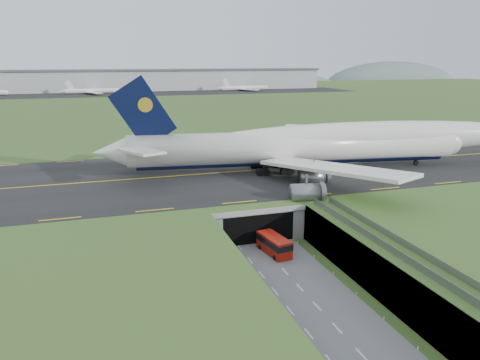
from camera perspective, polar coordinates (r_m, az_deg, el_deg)
name	(u,v)px	position (r m, az deg, el deg)	size (l,w,h in m)	color
ground	(277,264)	(69.95, 4.53, -10.20)	(900.00, 900.00, 0.00)	#396026
airfield_deck	(277,245)	(68.75, 4.58, -7.93)	(800.00, 800.00, 6.00)	gray
trench_road	(298,287)	(63.74, 7.10, -12.77)	(12.00, 75.00, 0.20)	slate
taxiway	(219,173)	(97.68, -2.61, 0.85)	(800.00, 44.00, 0.18)	black
tunnel_portal	(242,209)	(83.38, 0.30, -3.53)	(17.00, 22.30, 6.00)	gray
guideway	(431,277)	(58.15, 22.29, -10.90)	(3.00, 53.00, 7.05)	#A8A8A3
jumbo_jet	(328,144)	(101.68, 10.68, 4.34)	(98.94, 62.43, 20.84)	white
shuttle_tram	(274,245)	(72.61, 4.18, -7.89)	(3.64, 7.19, 2.82)	#A9190B
cargo_terminal	(125,80)	(359.31, -13.87, 11.74)	(320.00, 67.00, 15.60)	#B2B2B2
distant_hills	(180,91)	(497.83, -7.27, 10.65)	(700.00, 91.00, 60.00)	slate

